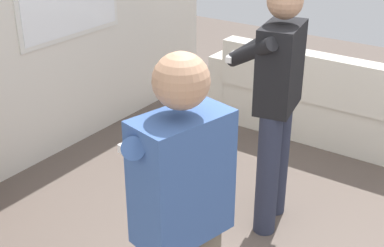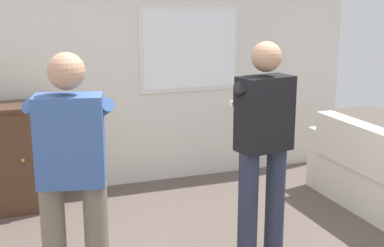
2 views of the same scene
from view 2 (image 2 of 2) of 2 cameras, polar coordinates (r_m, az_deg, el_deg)
The scene contains 3 objects.
wall_back_with_window at distance 5.63m, azimuth -7.20°, elevation 7.37°, with size 5.20×0.15×2.80m.
person_standing_left at distance 3.32m, azimuth -12.66°, elevation -5.36°, with size 0.54×0.51×1.68m.
person_standing_right at distance 3.99m, azimuth 7.55°, elevation -1.97°, with size 0.55×0.51×1.68m.
Camera 2 is at (-1.22, -2.80, 2.00)m, focal length 50.00 mm.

